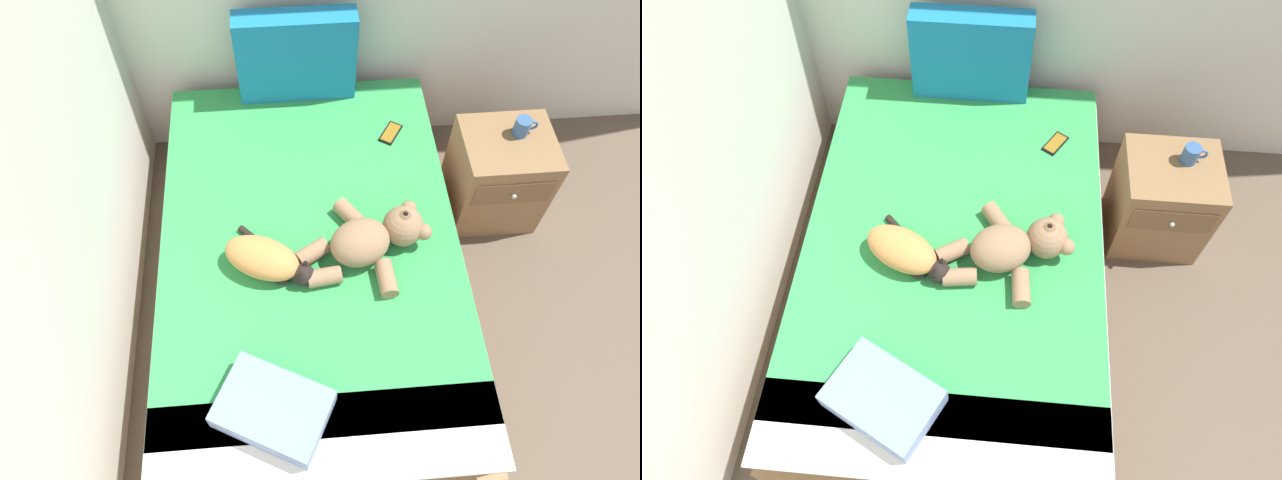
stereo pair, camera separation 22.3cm
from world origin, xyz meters
TOP-DOWN VIEW (x-y plane):
  - ground_plane at (1.90, 1.81)m, footprint 9.48×9.48m
  - bed at (0.89, 2.51)m, footprint 1.40×2.09m
  - patterned_cushion at (0.90, 3.46)m, footprint 0.60×0.14m
  - cat at (0.70, 2.38)m, footprint 0.42×0.37m
  - teddy_bear at (1.16, 2.45)m, footprint 0.61×0.51m
  - cell_phone at (1.35, 3.12)m, footprint 0.14×0.16m
  - throw_pillow at (0.70, 1.75)m, footprint 0.48×0.43m
  - nightstand at (1.93, 2.98)m, footprint 0.47×0.44m
  - mug at (1.99, 3.03)m, footprint 0.12×0.08m

SIDE VIEW (x-z plane):
  - ground_plane at x=1.90m, z-range 0.00..0.00m
  - bed at x=0.89m, z-range 0.00..0.50m
  - nightstand at x=1.93m, z-range 0.00..0.55m
  - cell_phone at x=1.35m, z-range 0.50..0.51m
  - throw_pillow at x=0.70m, z-range 0.50..0.61m
  - cat at x=0.70m, z-range 0.50..0.65m
  - teddy_bear at x=1.16m, z-range 0.49..0.68m
  - mug at x=1.99m, z-range 0.55..0.65m
  - patterned_cushion at x=0.90m, z-range 0.50..0.98m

